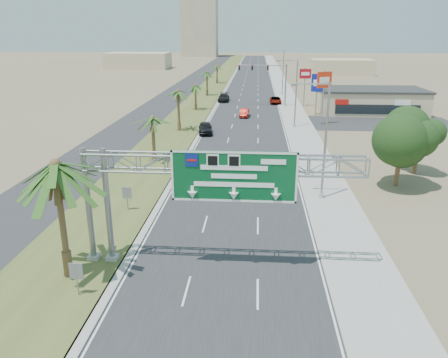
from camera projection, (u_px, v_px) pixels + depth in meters
name	position (u px, v px, depth m)	size (l,w,h in m)	color
road	(251.00, 84.00, 121.66)	(12.00, 300.00, 0.02)	#28282B
sidewalk_right	(282.00, 84.00, 121.05)	(4.00, 300.00, 0.10)	#9E9B93
median_grass	(215.00, 83.00, 122.35)	(7.00, 300.00, 0.12)	#4D5626
opposing_road	(191.00, 83.00, 122.86)	(8.00, 300.00, 0.02)	#28282B
sign_gantry	(207.00, 173.00, 25.27)	(16.75, 1.24, 7.50)	gray
palm_near	(55.00, 165.00, 23.75)	(5.70, 5.70, 8.35)	brown
palm_row_b	(152.00, 119.00, 47.09)	(3.99, 3.99, 5.95)	brown
palm_row_c	(178.00, 92.00, 61.96)	(3.99, 3.99, 6.75)	brown
palm_row_d	(195.00, 86.00, 79.36)	(3.99, 3.99, 5.45)	brown
palm_row_e	(207.00, 73.00, 97.09)	(3.99, 3.99, 6.15)	brown
palm_row_f	(217.00, 66.00, 120.83)	(3.99, 3.99, 5.75)	brown
streetlight_near	(323.00, 147.00, 36.53)	(3.27, 0.44, 10.00)	gray
streetlight_mid	(295.00, 96.00, 64.86)	(3.27, 0.44, 10.00)	gray
streetlight_far	(282.00, 74.00, 98.87)	(3.27, 0.44, 10.00)	gray
signal_mast	(275.00, 81.00, 83.83)	(10.28, 0.71, 8.00)	gray
store_building	(370.00, 101.00, 77.92)	(18.00, 10.00, 4.00)	tan
oak_near	(402.00, 139.00, 39.82)	(4.50, 4.50, 6.80)	brown
oak_far	(419.00, 137.00, 43.61)	(3.50, 3.50, 5.60)	brown
median_signback_a	(76.00, 274.00, 23.52)	(0.75, 0.08, 2.08)	gray
median_signback_b	(127.00, 195.00, 34.90)	(0.75, 0.08, 2.08)	gray
tower_distant	(200.00, 25.00, 250.54)	(20.00, 16.00, 35.00)	tan
building_distant_left	(138.00, 61.00, 171.10)	(24.00, 14.00, 6.00)	tan
building_distant_right	(341.00, 67.00, 147.09)	(20.00, 12.00, 5.00)	tan
car_left_lane	(205.00, 128.00, 61.97)	(1.92, 4.78, 1.63)	black
car_mid_lane	(244.00, 113.00, 74.35)	(1.47, 4.21, 1.39)	maroon
car_right_lane	(276.00, 100.00, 87.98)	(2.21, 4.80, 1.33)	gray
car_far	(224.00, 98.00, 90.69)	(2.19, 5.40, 1.57)	black
pole_sign_red_near	(324.00, 83.00, 66.25)	(2.33, 1.21, 8.29)	gray
pole_sign_blue	(317.00, 84.00, 74.35)	(2.01, 0.82, 7.23)	gray
pole_sign_red_far	(305.00, 76.00, 83.31)	(2.22, 0.58, 7.30)	gray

